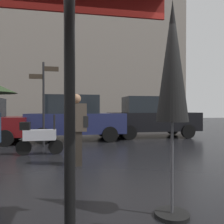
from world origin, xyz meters
name	(u,v)px	position (x,y,z in m)	size (l,w,h in m)	color
ground_plane	(92,216)	(0.00, 0.00, 0.00)	(60.00, 60.00, 0.00)	black
folded_patio_umbrella_far	(172,67)	(1.03, -0.21, 1.96)	(0.45, 0.45, 2.83)	black
pedestrian_with_bag	(77,125)	(-0.11, 2.70, 1.01)	(0.54, 0.24, 1.78)	#2A241E
parked_scooter	(38,137)	(-1.23, 4.29, 0.56)	(1.42, 0.32, 1.23)	black
parked_car_right	(152,117)	(3.78, 7.86, 1.02)	(4.47, 1.86, 2.01)	black
parked_car_distant	(75,118)	(-0.05, 7.37, 1.02)	(4.26, 1.94, 2.02)	#1E234C
street_signpost	(44,95)	(-1.25, 5.93, 1.92)	(1.08, 0.08, 3.18)	black
building_block	(73,46)	(0.00, 16.95, 6.85)	(19.52, 3.12, 13.70)	gray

